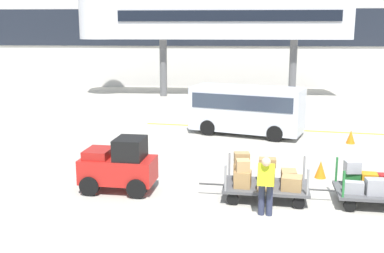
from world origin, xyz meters
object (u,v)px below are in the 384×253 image
baggage_cart_middle (380,187)px  safety_cone_near (351,137)px  shuttle_van (247,107)px  baggage_tug (119,166)px  baggage_handler (266,183)px  safety_cone_far (321,169)px  baggage_cart_lead (263,179)px

baggage_cart_middle → safety_cone_near: size_ratio=5.55×
shuttle_van → baggage_cart_middle: bearing=-68.9°
baggage_tug → baggage_handler: 4.34m
baggage_tug → shuttle_van: bearing=63.0°
baggage_cart_middle → safety_cone_far: (-1.10, 2.23, -0.23)m
baggage_cart_middle → baggage_cart_lead: bearing=175.4°
baggage_cart_middle → shuttle_van: size_ratio=0.59×
shuttle_van → baggage_handler: bearing=-89.3°
baggage_handler → safety_cone_near: (4.06, 7.86, -0.59)m
baggage_cart_lead → safety_cone_near: (4.02, 6.63, -0.30)m
baggage_tug → baggage_handler: (4.04, -1.57, 0.11)m
shuttle_van → safety_cone_near: (4.18, -1.40, -0.96)m
baggage_cart_lead → baggage_handler: (-0.04, -1.23, 0.29)m
baggage_handler → shuttle_van: shuttle_van is taller
baggage_cart_lead → baggage_cart_middle: size_ratio=1.00×
shuttle_van → safety_cone_far: 6.47m
baggage_handler → shuttle_van: bearing=90.7°
safety_cone_far → baggage_cart_middle: bearing=-63.8°
baggage_cart_lead → safety_cone_far: 2.79m
baggage_cart_middle → baggage_handler: bearing=-162.2°
baggage_tug → baggage_cart_middle: baggage_tug is taller
baggage_tug → baggage_cart_lead: 4.10m
baggage_handler → safety_cone_near: size_ratio=2.84×
baggage_tug → safety_cone_far: size_ratio=3.97×
baggage_handler → safety_cone_far: baggage_handler is taller
baggage_tug → baggage_cart_lead: baggage_tug is taller
baggage_tug → baggage_cart_lead: size_ratio=0.72×
baggage_tug → baggage_cart_lead: (4.08, -0.34, -0.18)m
baggage_handler → baggage_tug: bearing=158.8°
baggage_cart_lead → baggage_handler: 1.27m
shuttle_van → baggage_tug: bearing=-117.0°
safety_cone_near → baggage_tug: bearing=-142.2°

